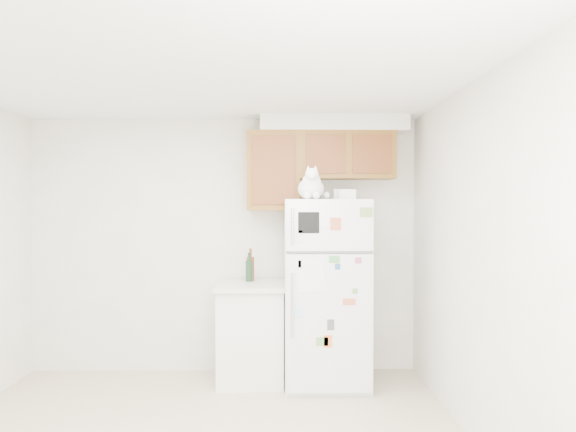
{
  "coord_description": "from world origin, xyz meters",
  "views": [
    {
      "loc": [
        0.56,
        -3.11,
        1.64
      ],
      "look_at": [
        0.63,
        1.55,
        1.55
      ],
      "focal_mm": 32.0,
      "sensor_mm": 36.0,
      "label": 1
    }
  ],
  "objects_px": {
    "base_counter": "(252,332)",
    "cat": "(311,187)",
    "bottle_green": "(249,267)",
    "bottle_amber": "(250,264)",
    "storage_box_front": "(348,195)",
    "storage_box_back": "(344,194)",
    "refrigerator": "(326,292)"
  },
  "relations": [
    {
      "from": "base_counter",
      "to": "cat",
      "type": "relative_size",
      "value": 2.22
    },
    {
      "from": "base_counter",
      "to": "bottle_green",
      "type": "xyz_separation_m",
      "value": [
        -0.03,
        0.11,
        0.59
      ]
    },
    {
      "from": "base_counter",
      "to": "bottle_amber",
      "type": "distance_m",
      "value": 0.63
    },
    {
      "from": "base_counter",
      "to": "bottle_green",
      "type": "height_order",
      "value": "bottle_green"
    },
    {
      "from": "storage_box_front",
      "to": "bottle_amber",
      "type": "bearing_deg",
      "value": 176.41
    },
    {
      "from": "cat",
      "to": "storage_box_back",
      "type": "height_order",
      "value": "cat"
    },
    {
      "from": "storage_box_back",
      "to": "bottle_green",
      "type": "bearing_deg",
      "value": -170.83
    },
    {
      "from": "bottle_green",
      "to": "bottle_amber",
      "type": "height_order",
      "value": "bottle_amber"
    },
    {
      "from": "refrigerator",
      "to": "cat",
      "type": "bearing_deg",
      "value": -122.39
    },
    {
      "from": "base_counter",
      "to": "bottle_amber",
      "type": "xyz_separation_m",
      "value": [
        -0.02,
        0.16,
        0.61
      ]
    },
    {
      "from": "refrigerator",
      "to": "base_counter",
      "type": "relative_size",
      "value": 1.85
    },
    {
      "from": "base_counter",
      "to": "refrigerator",
      "type": "bearing_deg",
      "value": -6.09
    },
    {
      "from": "cat",
      "to": "bottle_amber",
      "type": "height_order",
      "value": "cat"
    },
    {
      "from": "storage_box_back",
      "to": "bottle_amber",
      "type": "height_order",
      "value": "storage_box_back"
    },
    {
      "from": "refrigerator",
      "to": "bottle_green",
      "type": "bearing_deg",
      "value": 165.37
    },
    {
      "from": "refrigerator",
      "to": "bottle_amber",
      "type": "distance_m",
      "value": 0.78
    },
    {
      "from": "bottle_green",
      "to": "cat",
      "type": "bearing_deg",
      "value": -36.48
    },
    {
      "from": "refrigerator",
      "to": "base_counter",
      "type": "xyz_separation_m",
      "value": [
        -0.69,
        0.07,
        -0.39
      ]
    },
    {
      "from": "base_counter",
      "to": "bottle_green",
      "type": "relative_size",
      "value": 3.36
    },
    {
      "from": "storage_box_back",
      "to": "storage_box_front",
      "type": "xyz_separation_m",
      "value": [
        0.01,
        -0.2,
        -0.01
      ]
    },
    {
      "from": "refrigerator",
      "to": "bottle_green",
      "type": "xyz_separation_m",
      "value": [
        -0.72,
        0.19,
        0.21
      ]
    },
    {
      "from": "refrigerator",
      "to": "cat",
      "type": "distance_m",
      "value": 1.0
    },
    {
      "from": "refrigerator",
      "to": "storage_box_front",
      "type": "height_order",
      "value": "storage_box_front"
    },
    {
      "from": "refrigerator",
      "to": "bottle_amber",
      "type": "relative_size",
      "value": 5.44
    },
    {
      "from": "refrigerator",
      "to": "bottle_amber",
      "type": "bearing_deg",
      "value": 161.96
    },
    {
      "from": "refrigerator",
      "to": "base_counter",
      "type": "distance_m",
      "value": 0.79
    },
    {
      "from": "refrigerator",
      "to": "storage_box_front",
      "type": "xyz_separation_m",
      "value": [
        0.2,
        -0.06,
        0.89
      ]
    },
    {
      "from": "cat",
      "to": "bottle_amber",
      "type": "relative_size",
      "value": 1.33
    },
    {
      "from": "cat",
      "to": "storage_box_front",
      "type": "distance_m",
      "value": 0.39
    },
    {
      "from": "cat",
      "to": "storage_box_back",
      "type": "bearing_deg",
      "value": 47.86
    },
    {
      "from": "cat",
      "to": "bottle_amber",
      "type": "distance_m",
      "value": 1.03
    },
    {
      "from": "refrigerator",
      "to": "base_counter",
      "type": "bearing_deg",
      "value": 173.91
    }
  ]
}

